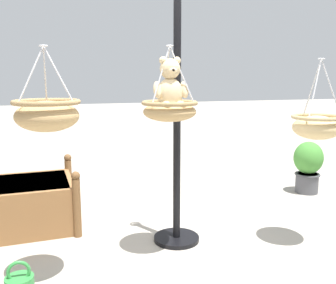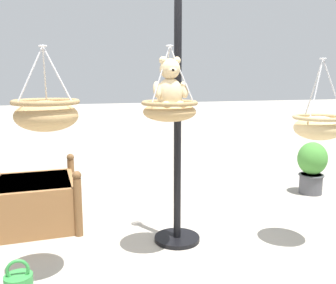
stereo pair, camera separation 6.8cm
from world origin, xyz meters
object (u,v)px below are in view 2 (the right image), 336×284
object	(u,v)px
display_pole_central	(177,166)
hanging_basket_left_high	(318,126)
hanging_basket_with_teddy	(170,110)
hanging_basket_right_low	(46,114)
wooden_planter_box	(35,201)
teddy_bear	(170,87)
potted_plant_bushy_green	(312,166)

from	to	relation	value
display_pole_central	hanging_basket_left_high	xyz separation A→B (m)	(-1.17, 0.47, 0.39)
display_pole_central	hanging_basket_with_teddy	xyz separation A→B (m)	(0.15, 0.25, 0.55)
hanging_basket_with_teddy	hanging_basket_right_low	world-z (taller)	hanging_basket_with_teddy
display_pole_central	hanging_basket_with_teddy	world-z (taller)	display_pole_central
hanging_basket_right_low	wooden_planter_box	distance (m)	1.65
display_pole_central	teddy_bear	xyz separation A→B (m)	(0.15, 0.27, 0.74)
hanging_basket_right_low	wooden_planter_box	bearing A→B (deg)	-80.73
hanging_basket_with_teddy	wooden_planter_box	distance (m)	1.90
teddy_bear	hanging_basket_right_low	distance (m)	1.02
teddy_bear	potted_plant_bushy_green	size ratio (longest dim) A/B	0.62
teddy_bear	potted_plant_bushy_green	xyz separation A→B (m)	(-2.36, -1.21, -1.10)
hanging_basket_with_teddy	display_pole_central	bearing A→B (deg)	-120.96
display_pole_central	hanging_basket_right_low	distance (m)	1.35
teddy_bear	hanging_basket_with_teddy	bearing A→B (deg)	-90.00
hanging_basket_right_low	wooden_planter_box	xyz separation A→B (m)	(0.21, -1.26, -1.04)
teddy_bear	hanging_basket_left_high	distance (m)	1.38
display_pole_central	teddy_bear	bearing A→B (deg)	61.13
hanging_basket_with_teddy	hanging_basket_right_low	distance (m)	1.01
display_pole_central	teddy_bear	world-z (taller)	display_pole_central
hanging_basket_right_low	potted_plant_bushy_green	bearing A→B (deg)	-157.46
display_pole_central	hanging_basket_with_teddy	bearing A→B (deg)	59.04
hanging_basket_right_low	teddy_bear	bearing A→B (deg)	-169.44
teddy_bear	hanging_basket_right_low	bearing A→B (deg)	10.56
display_pole_central	wooden_planter_box	xyz separation A→B (m)	(1.34, -0.81, -0.48)
hanging_basket_right_low	display_pole_central	bearing A→B (deg)	-158.12
hanging_basket_with_teddy	hanging_basket_right_low	bearing A→B (deg)	11.79
display_pole_central	hanging_basket_left_high	distance (m)	1.32
wooden_planter_box	potted_plant_bushy_green	world-z (taller)	potted_plant_bushy_green
wooden_planter_box	potted_plant_bushy_green	distance (m)	3.56
hanging_basket_with_teddy	teddy_bear	distance (m)	0.19
hanging_basket_left_high	potted_plant_bushy_green	world-z (taller)	hanging_basket_left_high
potted_plant_bushy_green	hanging_basket_right_low	bearing A→B (deg)	22.54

